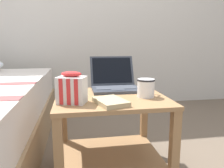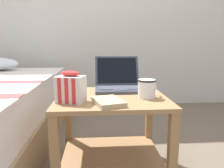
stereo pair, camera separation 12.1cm
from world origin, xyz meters
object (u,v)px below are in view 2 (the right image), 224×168
object	(u,v)px
snack_bag	(71,88)
closed_book	(108,102)
cell_phone	(76,91)
laptop	(118,83)
mug_front_left	(147,88)

from	to	relation	value
snack_bag	closed_book	bearing A→B (deg)	-15.81
snack_bag	cell_phone	size ratio (longest dim) A/B	1.12
laptop	cell_phone	world-z (taller)	laptop
mug_front_left	cell_phone	size ratio (longest dim) A/B	0.85
mug_front_left	closed_book	bearing A→B (deg)	-152.45
laptop	mug_front_left	size ratio (longest dim) A/B	2.46
laptop	snack_bag	bearing A→B (deg)	-132.52
snack_bag	cell_phone	distance (m)	0.26
closed_book	mug_front_left	bearing A→B (deg)	27.55
snack_bag	closed_book	size ratio (longest dim) A/B	0.75
snack_bag	laptop	bearing A→B (deg)	47.48
cell_phone	closed_book	size ratio (longest dim) A/B	0.67
mug_front_left	snack_bag	bearing A→B (deg)	-171.32
cell_phone	closed_book	world-z (taller)	closed_book
laptop	mug_front_left	bearing A→B (deg)	-60.05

